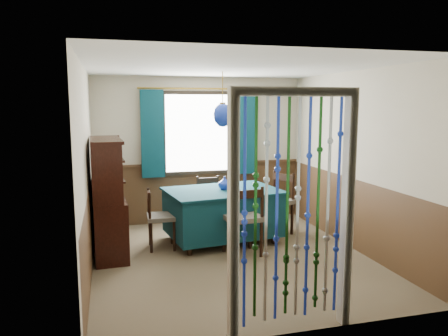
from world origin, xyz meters
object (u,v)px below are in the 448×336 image
object	(u,v)px
chair_right	(276,202)
vase_table	(224,183)
chair_left	(160,217)
vase_sideboard	(112,185)
chair_near	(243,218)
pendant_lamp	(223,115)
chair_far	(210,201)
sideboard	(108,213)
dining_table	(223,212)
bowl_shelf	(112,176)

from	to	relation	value
chair_right	vase_table	bearing A→B (deg)	73.88
chair_left	vase_sideboard	size ratio (longest dim) A/B	4.07
chair_near	pendant_lamp	world-z (taller)	pendant_lamp
chair_near	pendant_lamp	xyz separation A→B (m)	(-0.11, 0.67, 1.37)
chair_far	sideboard	distance (m)	1.82
vase_table	dining_table	bearing A→B (deg)	-146.73
chair_near	chair_far	world-z (taller)	chair_near
sideboard	chair_right	bearing A→B (deg)	3.27
dining_table	chair_far	distance (m)	0.72
chair_far	pendant_lamp	bearing A→B (deg)	93.59
sideboard	vase_sideboard	distance (m)	0.47
chair_near	sideboard	size ratio (longest dim) A/B	0.61
chair_left	chair_right	size ratio (longest dim) A/B	0.87
chair_right	pendant_lamp	bearing A→B (deg)	74.89
chair_far	chair_right	distance (m)	1.10
sideboard	bowl_shelf	world-z (taller)	sideboard
chair_far	vase_table	size ratio (longest dim) A/B	4.77
chair_right	vase_table	distance (m)	0.96
sideboard	dining_table	bearing A→B (deg)	1.07
dining_table	chair_right	world-z (taller)	chair_right
chair_near	bowl_shelf	world-z (taller)	bowl_shelf
chair_left	vase_table	size ratio (longest dim) A/B	4.73
dining_table	chair_far	size ratio (longest dim) A/B	2.06
chair_near	vase_table	bearing A→B (deg)	90.91
sideboard	vase_table	xyz separation A→B (m)	(1.68, 0.13, 0.31)
dining_table	chair_right	distance (m)	0.93
chair_right	vase_table	size ratio (longest dim) A/B	5.44
sideboard	bowl_shelf	distance (m)	0.62
chair_right	vase_sideboard	xyz separation A→B (m)	(-2.50, 0.04, 0.38)
chair_far	chair_left	distance (m)	1.22
chair_near	chair_right	xyz separation A→B (m)	(0.80, 0.83, 0.01)
vase_table	bowl_shelf	xyz separation A→B (m)	(-1.62, -0.40, 0.24)
chair_near	vase_sideboard	size ratio (longest dim) A/B	4.62
chair_left	pendant_lamp	xyz separation A→B (m)	(0.95, 0.09, 1.43)
dining_table	vase_table	distance (m)	0.42
vase_table	sideboard	bearing A→B (deg)	-175.47
chair_near	chair_left	world-z (taller)	chair_near
bowl_shelf	vase_sideboard	size ratio (longest dim) A/B	1.09
sideboard	pendant_lamp	world-z (taller)	pendant_lamp
chair_right	bowl_shelf	distance (m)	2.63
sideboard	vase_table	size ratio (longest dim) A/B	8.85
chair_far	dining_table	bearing A→B (deg)	93.59
chair_far	vase_table	bearing A→B (deg)	96.43
pendant_lamp	vase_table	distance (m)	1.01
chair_near	chair_far	xyz separation A→B (m)	(-0.15, 1.38, -0.05)
chair_near	chair_left	distance (m)	1.21
chair_near	chair_left	size ratio (longest dim) A/B	1.14
chair_far	vase_sideboard	distance (m)	1.69
chair_near	pendant_lamp	size ratio (longest dim) A/B	1.22
chair_left	bowl_shelf	world-z (taller)	bowl_shelf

